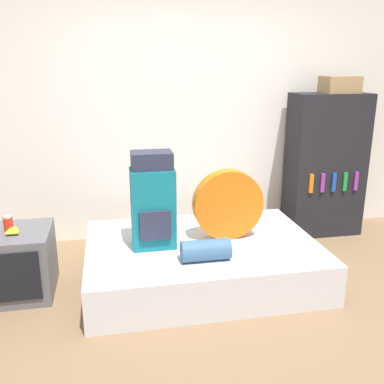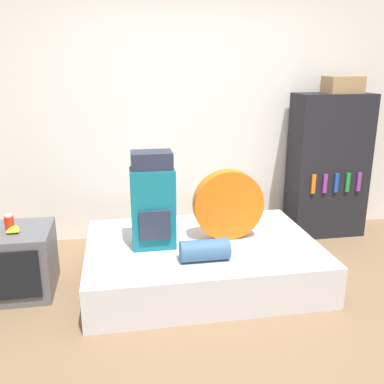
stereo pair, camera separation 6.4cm
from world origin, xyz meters
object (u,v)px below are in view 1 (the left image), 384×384
object	(u,v)px
canister	(8,224)
cardboard_box	(340,85)
bookshelf	(325,165)
sleeping_roll	(206,250)
television	(16,263)
backpack	(153,202)
tent_bag	(228,204)

from	to	relation	value
canister	cardboard_box	bearing A→B (deg)	13.38
bookshelf	sleeping_roll	bearing A→B (deg)	-143.42
cardboard_box	television	bearing A→B (deg)	-166.02
television	canister	world-z (taller)	canister
sleeping_roll	bookshelf	distance (m)	2.01
backpack	tent_bag	distance (m)	0.66
tent_bag	television	bearing A→B (deg)	-179.37
television	canister	size ratio (longest dim) A/B	4.65
tent_bag	cardboard_box	xyz separation A→B (m)	(1.38, 0.77, 0.96)
tent_bag	cardboard_box	world-z (taller)	cardboard_box
bookshelf	cardboard_box	bearing A→B (deg)	-2.29
television	tent_bag	bearing A→B (deg)	0.63
canister	sleeping_roll	bearing A→B (deg)	-15.72
canister	cardboard_box	size ratio (longest dim) A/B	0.35
backpack	bookshelf	xyz separation A→B (m)	(1.96, 0.83, 0.03)
television	sleeping_roll	bearing A→B (deg)	-14.92
sleeping_roll	cardboard_box	xyz separation A→B (m)	(1.67, 1.18, 1.18)
backpack	sleeping_roll	bearing A→B (deg)	-44.17
backpack	bookshelf	size ratio (longest dim) A/B	0.52
sleeping_roll	tent_bag	bearing A→B (deg)	55.06
tent_bag	television	size ratio (longest dim) A/B	1.05
backpack	tent_bag	world-z (taller)	backpack
backpack	canister	size ratio (longest dim) A/B	6.43
backpack	bookshelf	world-z (taller)	bookshelf
bookshelf	cardboard_box	size ratio (longest dim) A/B	4.27
tent_bag	sleeping_roll	bearing A→B (deg)	-124.94
canister	television	bearing A→B (deg)	-50.85
tent_bag	canister	distance (m)	1.79
tent_bag	sleeping_roll	world-z (taller)	tent_bag
backpack	tent_bag	xyz separation A→B (m)	(0.65, 0.06, -0.08)
bookshelf	cardboard_box	distance (m)	0.85
backpack	cardboard_box	xyz separation A→B (m)	(2.04, 0.83, 0.88)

